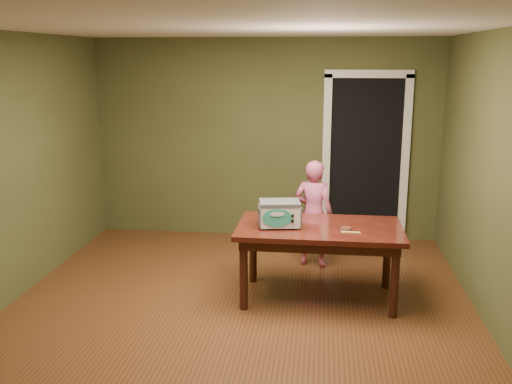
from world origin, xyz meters
TOP-DOWN VIEW (x-y plane):
  - floor at (0.00, 0.00)m, footprint 5.00×5.00m
  - room_shell at (0.00, 0.00)m, footprint 4.52×5.02m
  - doorway at (1.30, 2.78)m, footprint 1.10×0.66m
  - dining_table at (0.74, 0.48)m, footprint 1.61×0.91m
  - toy_oven at (0.35, 0.42)m, footprint 0.44×0.33m
  - baking_pan at (0.99, 0.39)m, footprint 0.10×0.10m
  - spatula at (1.03, 0.30)m, footprint 0.18×0.03m
  - child at (0.67, 1.40)m, footprint 0.52×0.41m

SIDE VIEW (x-z plane):
  - floor at x=0.00m, z-range 0.00..0.00m
  - child at x=0.67m, z-range 0.00..1.24m
  - dining_table at x=0.74m, z-range 0.28..1.03m
  - spatula at x=1.03m, z-range 0.75..0.76m
  - baking_pan at x=0.99m, z-range 0.75..0.77m
  - toy_oven at x=0.35m, z-range 0.76..1.01m
  - doorway at x=1.30m, z-range -0.07..2.18m
  - room_shell at x=0.00m, z-range 0.40..3.01m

